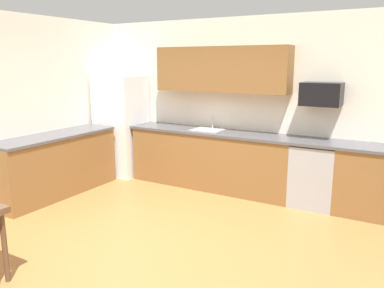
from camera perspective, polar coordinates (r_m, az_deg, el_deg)
name	(u,v)px	position (r m, az deg, el deg)	size (l,w,h in m)	color
ground_plane	(146,250)	(4.41, -6.75, -15.24)	(12.00, 12.00, 0.00)	#9E6B38
wall_back	(243,104)	(6.27, 7.59, 5.86)	(5.80, 0.10, 2.70)	silver
cabinet_run_back	(211,160)	(6.28, 2.78, -2.39)	(2.70, 0.60, 0.90)	brown
cabinet_run_back_right	(370,182)	(5.65, 24.80, -5.17)	(0.85, 0.60, 0.90)	brown
cabinet_run_left	(56,166)	(6.30, -19.43, -3.05)	(0.60, 2.00, 0.90)	brown
countertop_back	(234,134)	(6.02, 6.20, 1.49)	(4.80, 0.64, 0.04)	#4C4C51
countertop_left	(54,136)	(6.20, -19.73, 1.16)	(0.64, 2.00, 0.04)	#4C4C51
upper_cabinets_back	(221,69)	(6.16, 4.31, 10.94)	(2.20, 0.34, 0.70)	brown
refrigerator	(121,125)	(7.11, -10.38, 2.73)	(0.76, 0.70, 1.78)	white
oven_range	(314,174)	(5.75, 17.62, -4.28)	(0.60, 0.60, 0.91)	#999BA0
microwave	(321,94)	(5.65, 18.57, 6.99)	(0.54, 0.36, 0.32)	black
sink_basin	(207,134)	(6.22, 2.29, 1.52)	(0.48, 0.40, 0.14)	#A5A8AD
sink_faucet	(213,122)	(6.35, 3.06, 3.20)	(0.02, 0.02, 0.24)	#B2B5BA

